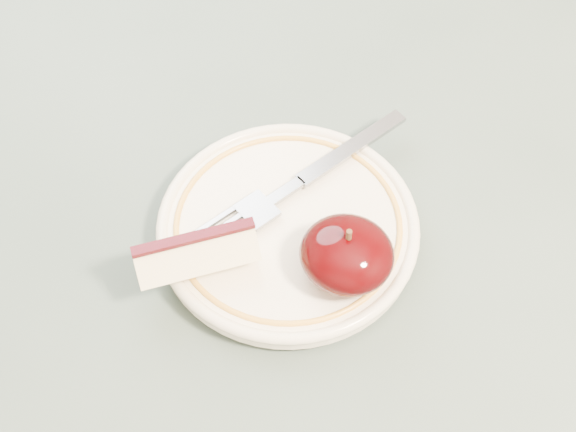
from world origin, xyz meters
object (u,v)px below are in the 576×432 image
(table, at_px, (350,290))
(apple_half, at_px, (347,254))
(fork, at_px, (299,182))
(plate, at_px, (288,227))

(table, relative_size, apple_half, 13.84)
(fork, bearing_deg, table, -73.13)
(fork, bearing_deg, apple_half, -106.24)
(table, height_order, fork, fork)
(table, relative_size, plate, 4.71)
(apple_half, distance_m, fork, 0.08)
(apple_half, relative_size, fork, 0.36)
(fork, bearing_deg, plate, -143.54)
(table, bearing_deg, apple_half, -84.35)
(plate, bearing_deg, table, 26.50)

